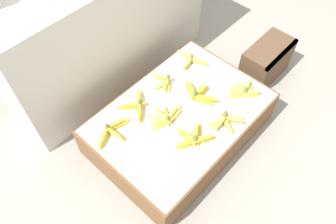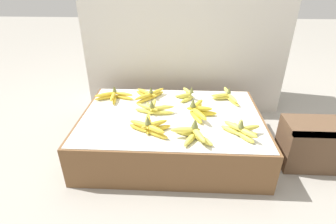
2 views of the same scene
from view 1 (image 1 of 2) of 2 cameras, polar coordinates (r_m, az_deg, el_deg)
name	(u,v)px [view 1 (image 1 of 2)]	position (r m, az deg, el deg)	size (l,w,h in m)	color
ground_plane	(179,134)	(2.14, 2.02, -3.82)	(10.00, 10.00, 0.00)	gray
display_platform	(180,123)	(2.04, 2.11, -2.01)	(1.05, 0.72, 0.24)	brown
back_vendor_table	(105,29)	(2.23, -10.94, 14.06)	(1.46, 0.44, 0.82)	beige
wooden_crate	(266,61)	(2.47, 16.72, 8.54)	(0.39, 0.21, 0.27)	brown
banana_bunch_front_midleft	(194,138)	(1.80, 4.46, -4.60)	(0.23, 0.20, 0.10)	gold
banana_bunch_front_midright	(226,120)	(1.89, 10.07, -1.40)	(0.22, 0.17, 0.11)	#DBCC4C
banana_bunch_front_right	(243,91)	(2.05, 12.98, 3.61)	(0.20, 0.19, 0.10)	#DBCC4C
banana_bunch_middle_midleft	(165,118)	(1.88, -0.47, -1.02)	(0.24, 0.16, 0.09)	#DBCC4C
banana_bunch_middle_midright	(198,94)	(1.99, 5.24, 3.18)	(0.17, 0.26, 0.11)	yellow
banana_bunch_back_left	(112,131)	(1.86, -9.81, -3.34)	(0.25, 0.15, 0.08)	gold
banana_bunch_back_midleft	(137,105)	(1.94, -5.46, 1.19)	(0.20, 0.20, 0.09)	gold
banana_bunch_back_midright	(164,81)	(2.05, -0.78, 5.34)	(0.13, 0.18, 0.09)	gold
banana_bunch_back_right	(191,60)	(2.19, 4.03, 9.05)	(0.18, 0.24, 0.08)	#DBCC4C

